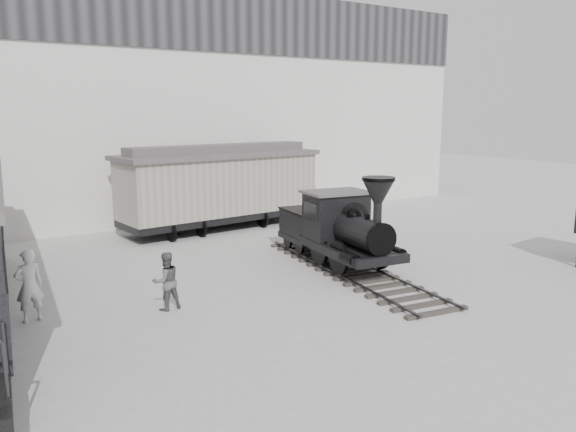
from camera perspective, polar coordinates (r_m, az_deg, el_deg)
ground at (r=15.90m, az=9.66°, el=-8.81°), size 90.00×90.00×0.00m
north_wall at (r=27.96m, az=-11.30°, el=11.02°), size 34.00×2.51×11.00m
locomotive at (r=19.07m, az=5.35°, el=-1.72°), size 3.14×9.32×3.23m
boxcar at (r=25.36m, az=-6.88°, el=3.15°), size 9.54×3.84×3.80m
visitor_a at (r=15.56m, az=-24.81°, el=-6.45°), size 0.74×0.54×1.89m
visitor_b at (r=15.39m, az=-12.27°, el=-6.47°), size 0.81×0.66×1.58m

